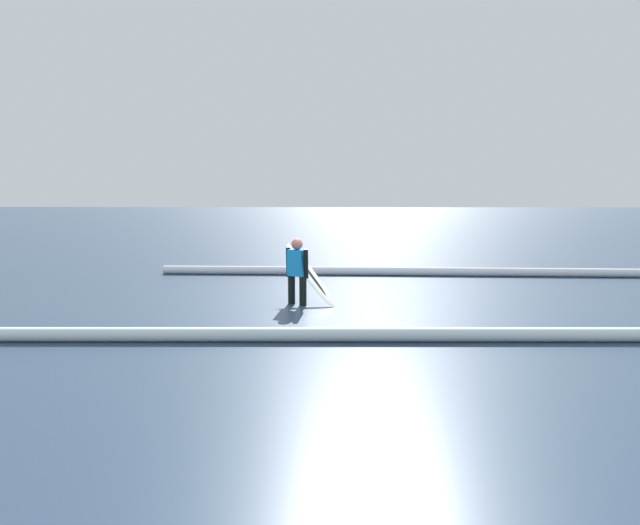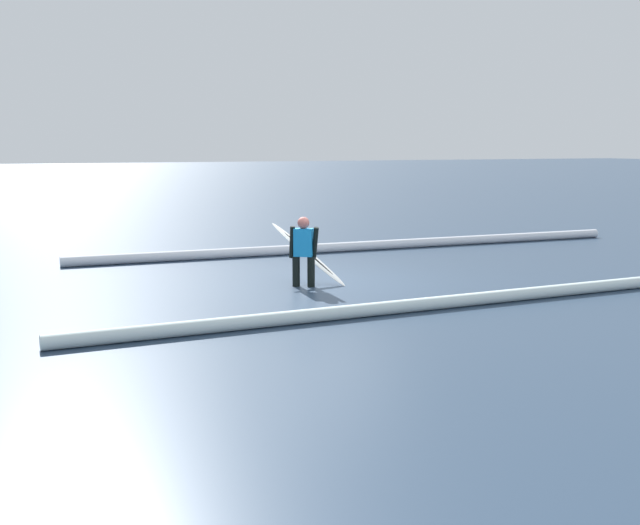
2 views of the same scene
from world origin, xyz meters
name	(u,v)px [view 2 (image 2 of 2)]	position (x,y,z in m)	size (l,w,h in m)	color
ground_plane	(334,282)	(0.00, 0.00, 0.00)	(190.40, 190.40, 0.00)	#293B52
surfer	(304,248)	(0.71, 0.20, 0.71)	(0.45, 0.42, 1.29)	black
surfboard	(308,254)	(0.48, -0.14, 0.55)	(1.24, 1.41, 1.13)	white
wave_crest_foreground	(365,246)	(-2.48, -3.76, 0.11)	(0.23, 0.23, 14.30)	white
wave_crest_midground	(522,294)	(-2.22, 2.80, 0.10)	(0.21, 0.21, 15.33)	white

